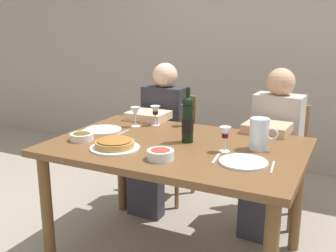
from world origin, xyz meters
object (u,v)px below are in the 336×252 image
salad_bowl (161,154)px  baked_tart (115,144)px  dining_table (176,158)px  water_pitcher (259,136)px  wine_glass_centre (155,111)px  diner_right (272,146)px  wine_glass_spare (225,134)px  chair_left (171,139)px  olive_bowl (82,136)px  dinner_plate_right_setting (243,162)px  wine_glass_left_diner (135,113)px  wine_glass_right_diner (186,111)px  dinner_plate_left_setting (103,130)px  chair_right (279,153)px  wine_bottle (188,119)px  diner_left (159,133)px

salad_bowl → baked_tart: bearing=171.2°
dining_table → water_pitcher: (0.47, 0.11, 0.17)m
wine_glass_centre → diner_right: bearing=23.1°
salad_bowl → wine_glass_spare: wine_glass_spare is taller
chair_left → diner_right: bearing=167.1°
dining_table → olive_bowl: 0.60m
dinner_plate_right_setting → chair_left: bearing=131.3°
wine_glass_left_diner → wine_glass_centre: (0.11, 0.09, 0.00)m
dining_table → wine_glass_right_diner: bearing=106.0°
baked_tart → dinner_plate_left_setting: baked_tart is taller
wine_glass_right_diner → chair_left: size_ratio=0.18×
olive_bowl → chair_right: bearing=47.1°
wine_glass_left_diner → dinner_plate_right_setting: size_ratio=0.55×
wine_bottle → baked_tart: bearing=-136.9°
wine_glass_spare → wine_bottle: bearing=162.8°
dining_table → water_pitcher: bearing=13.3°
chair_right → wine_glass_right_diner: bearing=43.3°
dinner_plate_right_setting → salad_bowl: bearing=-161.8°
dinner_plate_right_setting → dining_table: bearing=161.3°
dinner_plate_right_setting → wine_bottle: bearing=151.9°
chair_left → diner_right: diner_right is taller
chair_left → wine_bottle: bearing=121.7°
wine_glass_left_diner → wine_glass_right_diner: wine_glass_right_diner is taller
wine_glass_right_diner → dinner_plate_left_setting: wine_glass_right_diner is taller
olive_bowl → dinner_plate_left_setting: 0.24m
wine_bottle → diner_right: (0.40, 0.60, -0.29)m
water_pitcher → diner_left: diner_left is taller
wine_glass_centre → dining_table: bearing=-46.5°
baked_tart → chair_left: chair_left is taller
water_pitcher → wine_glass_right_diner: 0.67m
water_pitcher → dinner_plate_left_setting: size_ratio=0.74×
wine_glass_left_diner → wine_glass_right_diner: size_ratio=0.92×
dinner_plate_left_setting → chair_left: bearing=81.5°
olive_bowl → wine_glass_centre: (0.24, 0.53, 0.08)m
dinner_plate_left_setting → diner_right: diner_right is taller
olive_bowl → wine_glass_spare: size_ratio=1.00×
diner_left → diner_right: same height
wine_bottle → chair_left: bearing=121.4°
olive_bowl → chair_right: chair_right is taller
dinner_plate_right_setting → wine_glass_right_diner: bearing=134.9°
wine_bottle → wine_glass_right_diner: wine_bottle is taller
baked_tart → chair_right: size_ratio=0.33×
dinner_plate_left_setting → diner_left: bearing=78.2°
dining_table → chair_right: 1.02m
baked_tart → diner_left: 0.91m
wine_glass_centre → chair_right: size_ratio=0.16×
wine_glass_right_diner → diner_right: diner_right is taller
wine_glass_left_diner → dinner_plate_right_setting: (0.88, -0.40, -0.10)m
wine_glass_centre → chair_left: (-0.13, 0.53, -0.37)m
wine_bottle → wine_glass_right_diner: 0.40m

